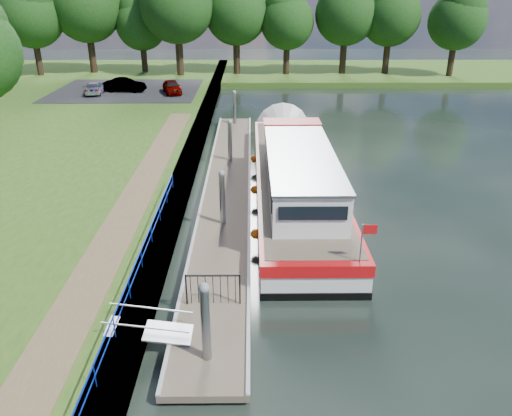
{
  "coord_description": "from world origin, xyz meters",
  "views": [
    {
      "loc": [
        1.31,
        -11.99,
        10.33
      ],
      "look_at": [
        1.5,
        7.94,
        1.4
      ],
      "focal_mm": 35.0,
      "sensor_mm": 36.0,
      "label": 1
    }
  ],
  "objects_px": {
    "car_a": "(172,87)",
    "car_b": "(125,85)",
    "barge": "(294,172)",
    "pontoon": "(227,190)",
    "car_c": "(95,88)"
  },
  "relations": [
    {
      "from": "car_a",
      "to": "car_b",
      "type": "xyz_separation_m",
      "value": [
        -4.7,
        0.93,
        0.02
      ]
    },
    {
      "from": "car_a",
      "to": "car_b",
      "type": "distance_m",
      "value": 4.79
    },
    {
      "from": "pontoon",
      "to": "car_c",
      "type": "relative_size",
      "value": 7.8
    },
    {
      "from": "pontoon",
      "to": "car_a",
      "type": "relative_size",
      "value": 8.13
    },
    {
      "from": "car_c",
      "to": "car_b",
      "type": "bearing_deg",
      "value": -165.73
    },
    {
      "from": "car_b",
      "to": "car_c",
      "type": "distance_m",
      "value": 2.82
    },
    {
      "from": "car_b",
      "to": "car_a",
      "type": "bearing_deg",
      "value": -94.98
    },
    {
      "from": "pontoon",
      "to": "barge",
      "type": "height_order",
      "value": "barge"
    },
    {
      "from": "car_a",
      "to": "car_b",
      "type": "height_order",
      "value": "car_b"
    },
    {
      "from": "car_a",
      "to": "car_c",
      "type": "relative_size",
      "value": 0.96
    },
    {
      "from": "car_a",
      "to": "pontoon",
      "type": "bearing_deg",
      "value": -91.8
    },
    {
      "from": "pontoon",
      "to": "car_b",
      "type": "height_order",
      "value": "car_b"
    },
    {
      "from": "car_b",
      "to": "pontoon",
      "type": "bearing_deg",
      "value": -149.32
    },
    {
      "from": "car_b",
      "to": "barge",
      "type": "bearing_deg",
      "value": -142.3
    },
    {
      "from": "pontoon",
      "to": "car_c",
      "type": "bearing_deg",
      "value": 120.49
    }
  ]
}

